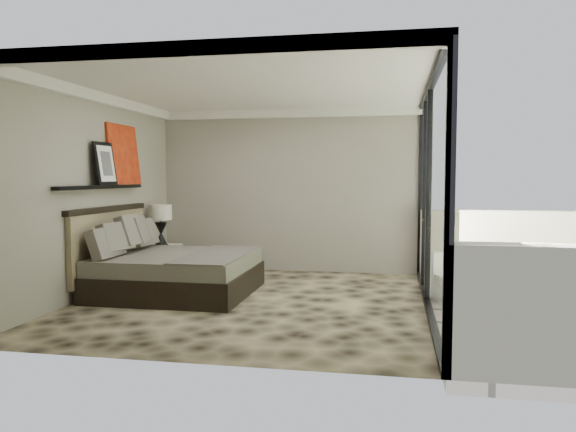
% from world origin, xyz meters
% --- Properties ---
extents(floor, '(5.00, 5.00, 0.00)m').
position_xyz_m(floor, '(0.00, 0.00, 0.00)').
color(floor, black).
rests_on(floor, ground).
extents(ceiling, '(4.50, 5.00, 0.02)m').
position_xyz_m(ceiling, '(0.00, 0.00, 2.79)').
color(ceiling, silver).
rests_on(ceiling, back_wall).
extents(back_wall, '(4.50, 0.02, 2.80)m').
position_xyz_m(back_wall, '(0.00, 2.49, 1.40)').
color(back_wall, gray).
rests_on(back_wall, floor).
extents(left_wall, '(0.02, 5.00, 2.80)m').
position_xyz_m(left_wall, '(-2.24, 0.00, 1.40)').
color(left_wall, gray).
rests_on(left_wall, floor).
extents(glass_wall, '(0.08, 5.00, 2.80)m').
position_xyz_m(glass_wall, '(2.25, 0.00, 1.40)').
color(glass_wall, white).
rests_on(glass_wall, floor).
extents(terrace_slab, '(3.00, 5.00, 0.12)m').
position_xyz_m(terrace_slab, '(3.75, 0.00, -0.06)').
color(terrace_slab, '#BFB6A3').
rests_on(terrace_slab, ground).
extents(picture_ledge, '(0.12, 2.20, 0.05)m').
position_xyz_m(picture_ledge, '(-2.18, 0.10, 1.50)').
color(picture_ledge, black).
rests_on(picture_ledge, left_wall).
extents(bed, '(2.10, 2.04, 1.16)m').
position_xyz_m(bed, '(-1.27, 0.29, 0.34)').
color(bed, black).
rests_on(bed, floor).
extents(nightstand, '(0.60, 0.60, 0.56)m').
position_xyz_m(nightstand, '(-1.97, 1.56, 0.28)').
color(nightstand, black).
rests_on(nightstand, floor).
extents(table_lamp, '(0.36, 0.36, 0.66)m').
position_xyz_m(table_lamp, '(-1.96, 1.57, 0.94)').
color(table_lamp, black).
rests_on(table_lamp, nightstand).
extents(abstract_canvas, '(0.13, 0.90, 0.90)m').
position_xyz_m(abstract_canvas, '(-2.19, 0.78, 1.97)').
color(abstract_canvas, red).
rests_on(abstract_canvas, picture_ledge).
extents(framed_print, '(0.11, 0.50, 0.60)m').
position_xyz_m(framed_print, '(-2.14, 0.12, 1.82)').
color(framed_print, black).
rests_on(framed_print, picture_ledge).
extents(lounger, '(1.22, 1.81, 0.65)m').
position_xyz_m(lounger, '(2.90, -0.09, 0.20)').
color(lounger, silver).
rests_on(lounger, terrace_slab).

